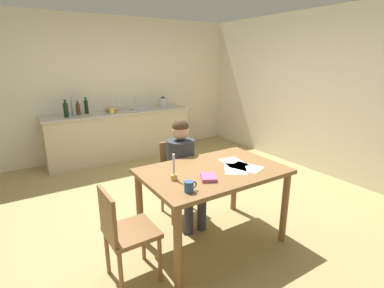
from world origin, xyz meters
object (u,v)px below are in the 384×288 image
book_magazine (208,177)px  bottle_sauce (86,107)px  coffee_mug (189,186)px  bottle_oil (66,110)px  chair_at_table (178,174)px  bottle_vinegar (73,108)px  wine_glass_near_sink (119,104)px  bottle_wine_red (78,109)px  dining_table (213,180)px  teacup_on_counter (112,111)px  wine_glass_by_kettle (113,105)px  sink_unit (139,108)px  mixing_bowl (111,109)px  chair_side_empty (124,231)px  candlestick (174,173)px  person_seated (183,165)px  stovetop_kettle (163,102)px

book_magazine → bottle_sauce: (-0.27, 3.36, 0.21)m
coffee_mug → bottle_oil: bearing=96.1°
chair_at_table → bottle_vinegar: bearing=105.8°
wine_glass_near_sink → bottle_wine_red: bearing=-171.1°
dining_table → teacup_on_counter: size_ratio=11.50×
book_magazine → teacup_on_counter: (0.11, 3.13, 0.13)m
bottle_wine_red → wine_glass_by_kettle: bearing=10.3°
bottle_oil → bottle_sauce: size_ratio=1.01×
chair_at_table → bottle_oil: size_ratio=3.03×
bottle_vinegar → bottle_sauce: 0.27m
sink_unit → mixing_bowl: sink_unit is taller
teacup_on_counter → bottle_wine_red: bearing=161.1°
bottle_vinegar → mixing_bowl: bearing=3.9°
coffee_mug → mixing_bowl: bearing=82.7°
bottle_wine_red → mixing_bowl: bottle_wine_red is taller
dining_table → teacup_on_counter: (-0.06, 2.96, 0.26)m
dining_table → chair_side_empty: size_ratio=1.60×
book_magazine → chair_side_empty: bearing=-160.0°
book_magazine → bottle_oil: (-0.63, 3.18, 0.21)m
coffee_mug → bottle_oil: (-0.35, 3.31, 0.18)m
chair_at_table → coffee_mug: bearing=-114.7°
bottle_wine_red → candlestick: bearing=-87.3°
book_magazine → bottle_vinegar: size_ratio=0.56×
dining_table → chair_at_table: chair_at_table is taller
wine_glass_by_kettle → coffee_mug: bearing=-98.3°
candlestick → person_seated: bearing=52.8°
teacup_on_counter → candlestick: bearing=-97.3°
dining_table → coffee_mug: (-0.46, -0.29, 0.16)m
bottle_vinegar → book_magazine: bearing=-81.2°
person_seated → chair_at_table: bearing=84.4°
book_magazine → bottle_sauce: bearing=121.9°
bottle_sauce → wine_glass_by_kettle: size_ratio=1.89×
dining_table → teacup_on_counter: teacup_on_counter is taller
dining_table → bottle_wine_red: bottle_wine_red is taller
book_magazine → mixing_bowl: 3.30m
chair_at_table → stovetop_kettle: stovetop_kettle is taller
mixing_bowl → dining_table: bearing=-89.7°
bottle_oil → chair_at_table: bearing=-70.9°
chair_side_empty → bottle_oil: bottle_oil is taller
mixing_bowl → teacup_on_counter: (-0.04, -0.17, -0.01)m
wine_glass_by_kettle → wine_glass_near_sink: bearing=0.0°
bottle_oil → wine_glass_near_sink: 1.01m
candlestick → teacup_on_counter: candlestick is taller
bottle_sauce → book_magazine: bearing=-85.5°
book_magazine → bottle_vinegar: bottle_vinegar is taller
sink_unit → wine_glass_by_kettle: (-0.45, 0.15, 0.09)m
sink_unit → bottle_sauce: size_ratio=1.24×
bottle_vinegar → wine_glass_by_kettle: bearing=13.6°
person_seated → coffee_mug: bearing=-117.6°
chair_side_empty → coffee_mug: bearing=-24.7°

